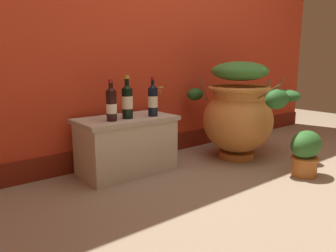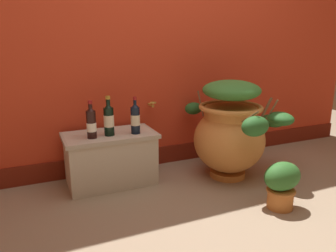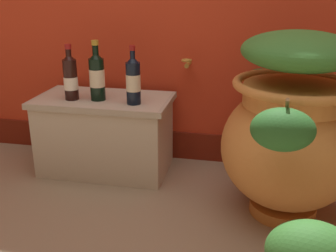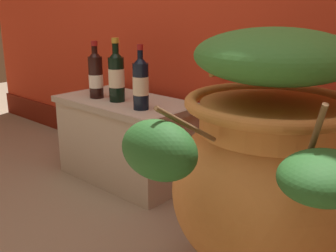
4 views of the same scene
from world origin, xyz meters
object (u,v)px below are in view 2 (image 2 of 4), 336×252
wine_bottle_middle (109,119)px  potted_shrub (282,184)px  terracotta_urn (231,130)px  wine_bottle_left (135,118)px  wine_bottle_right (91,122)px

wine_bottle_middle → potted_shrub: (0.97, -0.82, -0.36)m
terracotta_urn → wine_bottle_middle: 0.99m
wine_bottle_left → potted_shrub: 1.16m
potted_shrub → wine_bottle_left: bearing=134.2°
terracotta_urn → potted_shrub: 0.64m
terracotta_urn → wine_bottle_right: size_ratio=3.26×
wine_bottle_left → potted_shrub: size_ratio=0.87×
terracotta_urn → wine_bottle_middle: terracotta_urn is taller
wine_bottle_left → wine_bottle_middle: 0.20m
wine_bottle_left → potted_shrub: bearing=-45.8°
wine_bottle_right → potted_shrub: (1.11, -0.81, -0.35)m
wine_bottle_right → potted_shrub: wine_bottle_right is taller
wine_bottle_right → potted_shrub: bearing=-36.0°
terracotta_urn → wine_bottle_right: bearing=169.2°
wine_bottle_left → wine_bottle_right: 0.34m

